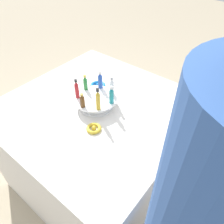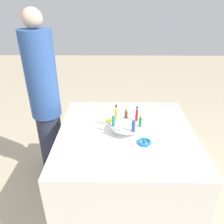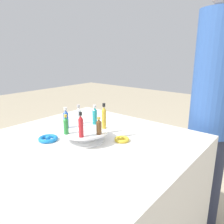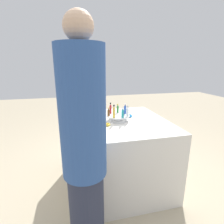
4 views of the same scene
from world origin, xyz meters
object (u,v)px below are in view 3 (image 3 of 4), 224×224
Objects in this scene: ribbon_bow_blue at (48,139)px; bottle_red at (81,126)px; bottle_brown at (99,126)px; ribbon_bow_gold at (122,139)px; bottle_clear at (79,115)px; person_figure at (212,114)px; bottle_gold at (104,117)px; bottle_blue at (66,119)px; bottle_teal at (95,115)px; bottle_green at (66,125)px; display_stand at (85,134)px.

bottle_red is at bearing 10.79° from ribbon_bow_blue.
ribbon_bow_gold is (0.05, 0.13, -0.10)m from bottle_brown.
bottle_clear is 0.21m from bottle_brown.
bottle_gold is at bearing 1.31° from person_figure.
bottle_blue is at bearing 52.68° from ribbon_bow_blue.
bottle_gold is at bearing -13.19° from bottle_teal.
bottle_green is at bearing 1.71° from person_figure.
bottle_gold is 0.09m from bottle_teal.
bottle_green reaches higher than bottle_brown.
display_stand is 0.89m from person_figure.
ribbon_bow_gold is 0.78× the size of ribbon_bow_blue.
bottle_green is (0.07, -0.15, -0.01)m from bottle_clear.
bottle_red is at bearing -13.19° from bottle_blue.
display_stand is at bearing -128.90° from bottle_gold.
person_figure is at bearing 55.68° from bottle_teal.
bottle_blue is at bearing 166.81° from bottle_red.
bottle_red is 0.90× the size of bottle_gold.
bottle_green is 0.31m from ribbon_bow_gold.
bottle_gold is (0.16, 0.13, 0.01)m from bottle_blue.
display_stand is 2.53× the size of bottle_green.
bottle_blue is (-0.10, -0.05, 0.08)m from display_stand.
bottle_teal is 1.38× the size of ribbon_bow_gold.
bottle_brown is (0.11, -0.00, 0.07)m from display_stand.
ribbon_bow_gold is (0.18, 0.23, -0.10)m from bottle_green.
bottle_red is 0.26m from ribbon_bow_blue.
bottle_gold is at bearing -154.46° from ribbon_bow_gold.
bottle_gold reaches higher than bottle_clear.
bottle_red is 1.41× the size of bottle_brown.
display_stand is at bearing 76.81° from bottle_green.
ribbon_bow_blue is (-0.23, -0.04, -0.11)m from bottle_red.
bottle_teal is 0.21m from ribbon_bow_gold.
bottle_green is 0.17m from bottle_brown.
bottle_teal reaches higher than ribbon_bow_gold.
bottle_gold is at bearing 51.10° from display_stand.
ribbon_bow_blue is at bearing -4.05° from person_figure.
bottle_brown is at bearing 25.44° from ribbon_bow_blue.
bottle_blue is 1.03× the size of bottle_teal.
bottle_red reaches higher than ribbon_bow_gold.
bottle_gold is at bearing 38.24° from bottle_blue.
display_stand is 0.15× the size of person_figure.
bottle_red is 1.20× the size of ribbon_bow_blue.
bottle_brown is 1.09× the size of ribbon_bow_gold.
ribbon_bow_blue is (-0.06, -0.17, -0.11)m from bottle_clear.
display_stand is at bearing -141.31° from ribbon_bow_gold.
bottle_gold is at bearing 63.95° from bottle_green.
bottle_blue is 0.07× the size of person_figure.
display_stand is 2.28× the size of bottle_clear.
bottle_clear is 1.00× the size of bottle_teal.
bottle_blue is at bearing -90.33° from bottle_clear.
bottle_gold is (0.07, 0.08, 0.09)m from display_stand.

